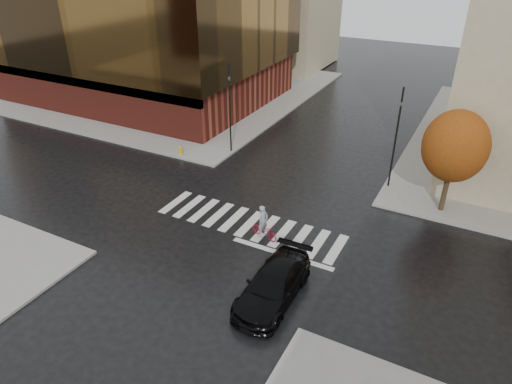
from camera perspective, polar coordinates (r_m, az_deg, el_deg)
ground at (r=27.28m, az=-1.33°, el=-4.50°), size 120.00×120.00×0.00m
sidewalk_nw at (r=54.05m, az=-10.28°, el=12.62°), size 30.00×30.00×0.15m
crosswalk at (r=27.64m, az=-0.83°, el=-3.98°), size 12.00×3.00×0.01m
office_glass at (r=50.69m, az=-14.28°, el=20.67°), size 27.00×19.00×16.00m
tree_ne_a at (r=29.21m, az=23.64°, el=5.24°), size 3.80×3.80×6.50m
sedan at (r=21.99m, az=2.16°, el=-11.53°), size 2.33×5.56×1.60m
cyclist at (r=26.07m, az=1.00°, el=-4.41°), size 1.92×1.07×2.06m
traffic_light_nw at (r=35.41m, az=-3.31°, el=10.97°), size 0.19×0.16×6.94m
traffic_light_ne at (r=31.20m, az=17.17°, el=7.10°), size 0.20×0.22×6.93m
fire_hydrant at (r=36.41m, az=-9.42°, el=5.20°), size 0.25×0.25×0.71m
manhole at (r=24.78m, az=2.18°, el=-8.46°), size 0.58×0.58×0.01m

